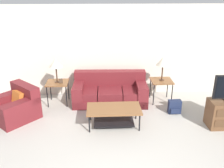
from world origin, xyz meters
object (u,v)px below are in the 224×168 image
(couch, at_px, (110,92))
(table_lamp_left, at_px, (56,63))
(armchair, at_px, (16,107))
(backpack, at_px, (175,107))
(coffee_table, at_px, (114,113))
(side_table_left, at_px, (57,84))
(table_lamp_right, at_px, (163,62))
(side_table_right, at_px, (161,82))

(couch, xyz_separation_m, table_lamp_left, (-1.43, -0.03, 0.87))
(armchair, bearing_deg, backpack, 0.54)
(couch, xyz_separation_m, coffee_table, (0.03, -1.27, 0.04))
(armchair, height_order, side_table_left, armchair)
(table_lamp_right, xyz_separation_m, backpack, (0.20, -0.73, -0.99))
(side_table_right, distance_m, table_lamp_right, 0.59)
(side_table_right, xyz_separation_m, table_lamp_right, (0.00, -0.00, 0.59))
(couch, bearing_deg, coffee_table, -88.55)
(armchair, height_order, backpack, armchair)
(table_lamp_left, relative_size, backpack, 1.86)
(couch, height_order, side_table_left, couch)
(armchair, bearing_deg, couch, 18.66)
(coffee_table, bearing_deg, side_table_right, 41.82)
(table_lamp_left, bearing_deg, backpack, -13.43)
(side_table_right, relative_size, backpack, 1.80)
(armchair, bearing_deg, side_table_right, 11.47)
(couch, relative_size, side_table_right, 3.24)
(side_table_left, xyz_separation_m, backpack, (3.05, -0.73, -0.40))
(coffee_table, distance_m, side_table_right, 1.89)
(side_table_right, xyz_separation_m, table_lamp_left, (-2.86, -0.00, 0.59))
(side_table_left, height_order, side_table_right, same)
(couch, height_order, side_table_right, couch)
(table_lamp_left, bearing_deg, table_lamp_right, 0.00)
(side_table_left, relative_size, table_lamp_right, 0.97)
(side_table_left, height_order, table_lamp_right, table_lamp_right)
(couch, height_order, backpack, couch)
(side_table_right, relative_size, table_lamp_right, 0.97)
(side_table_left, xyz_separation_m, table_lamp_right, (2.86, -0.00, 0.59))
(coffee_table, height_order, side_table_right, side_table_right)
(side_table_left, bearing_deg, table_lamp_right, -0.00)
(couch, bearing_deg, side_table_right, -1.08)
(side_table_left, bearing_deg, side_table_right, 0.00)
(coffee_table, distance_m, table_lamp_right, 2.05)
(side_table_left, distance_m, table_lamp_left, 0.59)
(couch, bearing_deg, table_lamp_right, -1.08)
(couch, relative_size, backpack, 5.83)
(coffee_table, bearing_deg, table_lamp_right, 41.82)
(side_table_left, height_order, backpack, side_table_left)
(armchair, relative_size, coffee_table, 1.07)
(table_lamp_right, bearing_deg, table_lamp_left, 180.00)
(side_table_right, xyz_separation_m, backpack, (0.20, -0.73, -0.40))
(coffee_table, xyz_separation_m, table_lamp_left, (-1.46, 1.25, 0.83))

